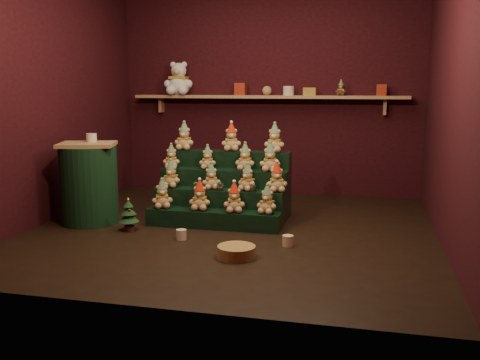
% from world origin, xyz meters
% --- Properties ---
extents(ground, '(4.00, 4.00, 0.00)m').
position_xyz_m(ground, '(0.00, 0.00, 0.00)').
color(ground, black).
rests_on(ground, ground).
extents(back_wall, '(4.00, 0.10, 2.80)m').
position_xyz_m(back_wall, '(0.00, 2.05, 1.40)').
color(back_wall, black).
rests_on(back_wall, ground).
extents(front_wall, '(4.00, 0.10, 2.80)m').
position_xyz_m(front_wall, '(0.00, -2.05, 1.40)').
color(front_wall, black).
rests_on(front_wall, ground).
extents(left_wall, '(0.10, 4.00, 2.80)m').
position_xyz_m(left_wall, '(-2.05, 0.00, 1.40)').
color(left_wall, black).
rests_on(left_wall, ground).
extents(right_wall, '(0.10, 4.00, 2.80)m').
position_xyz_m(right_wall, '(2.05, 0.00, 1.40)').
color(right_wall, black).
rests_on(right_wall, ground).
extents(back_shelf, '(3.60, 0.26, 0.24)m').
position_xyz_m(back_shelf, '(0.00, 1.87, 1.29)').
color(back_shelf, tan).
rests_on(back_shelf, ground).
extents(riser_tier_front, '(1.40, 0.22, 0.18)m').
position_xyz_m(riser_tier_front, '(-0.21, 0.04, 0.09)').
color(riser_tier_front, black).
rests_on(riser_tier_front, ground).
extents(riser_tier_midfront, '(1.40, 0.22, 0.36)m').
position_xyz_m(riser_tier_midfront, '(-0.21, 0.26, 0.18)').
color(riser_tier_midfront, black).
rests_on(riser_tier_midfront, ground).
extents(riser_tier_midback, '(1.40, 0.22, 0.54)m').
position_xyz_m(riser_tier_midback, '(-0.21, 0.48, 0.27)').
color(riser_tier_midback, black).
rests_on(riser_tier_midback, ground).
extents(riser_tier_back, '(1.40, 0.22, 0.72)m').
position_xyz_m(riser_tier_back, '(-0.21, 0.70, 0.36)').
color(riser_tier_back, black).
rests_on(riser_tier_back, ground).
extents(teddy_0, '(0.27, 0.26, 0.30)m').
position_xyz_m(teddy_0, '(-0.76, 0.04, 0.33)').
color(teddy_0, tan).
rests_on(teddy_0, riser_tier_front).
extents(teddy_1, '(0.24, 0.22, 0.31)m').
position_xyz_m(teddy_1, '(-0.35, 0.05, 0.33)').
color(teddy_1, tan).
rests_on(teddy_1, riser_tier_front).
extents(teddy_2, '(0.26, 0.24, 0.30)m').
position_xyz_m(teddy_2, '(0.02, 0.03, 0.33)').
color(teddy_2, tan).
rests_on(teddy_2, riser_tier_front).
extents(teddy_3, '(0.24, 0.22, 0.29)m').
position_xyz_m(teddy_3, '(0.35, 0.05, 0.32)').
color(teddy_3, tan).
rests_on(teddy_3, riser_tier_front).
extents(teddy_4, '(0.21, 0.19, 0.29)m').
position_xyz_m(teddy_4, '(-0.74, 0.27, 0.51)').
color(teddy_4, tan).
rests_on(teddy_4, riser_tier_midfront).
extents(teddy_5, '(0.25, 0.23, 0.28)m').
position_xyz_m(teddy_5, '(-0.29, 0.27, 0.50)').
color(teddy_5, tan).
rests_on(teddy_5, riser_tier_midfront).
extents(teddy_6, '(0.25, 0.24, 0.28)m').
position_xyz_m(teddy_6, '(0.10, 0.27, 0.50)').
color(teddy_6, tan).
rests_on(teddy_6, riser_tier_midfront).
extents(teddy_7, '(0.27, 0.25, 0.30)m').
position_xyz_m(teddy_7, '(0.41, 0.28, 0.51)').
color(teddy_7, tan).
rests_on(teddy_7, riser_tier_midfront).
extents(teddy_8, '(0.22, 0.21, 0.26)m').
position_xyz_m(teddy_8, '(-0.81, 0.47, 0.67)').
color(teddy_8, tan).
rests_on(teddy_8, riser_tier_midback).
extents(teddy_9, '(0.21, 0.19, 0.26)m').
position_xyz_m(teddy_9, '(-0.40, 0.48, 0.67)').
color(teddy_9, tan).
rests_on(teddy_9, riser_tier_midback).
extents(teddy_10, '(0.21, 0.19, 0.29)m').
position_xyz_m(teddy_10, '(0.03, 0.49, 0.69)').
color(teddy_10, tan).
rests_on(teddy_10, riser_tier_midback).
extents(teddy_11, '(0.24, 0.22, 0.31)m').
position_xyz_m(teddy_11, '(0.30, 0.48, 0.69)').
color(teddy_11, tan).
rests_on(teddy_11, riser_tier_midback).
extents(teddy_12, '(0.23, 0.21, 0.31)m').
position_xyz_m(teddy_12, '(-0.73, 0.68, 0.88)').
color(teddy_12, tan).
rests_on(teddy_12, riser_tier_back).
extents(teddy_13, '(0.25, 0.24, 0.31)m').
position_xyz_m(teddy_13, '(-0.18, 0.71, 0.87)').
color(teddy_13, tan).
rests_on(teddy_13, riser_tier_back).
extents(teddy_14, '(0.23, 0.21, 0.31)m').
position_xyz_m(teddy_14, '(0.31, 0.71, 0.88)').
color(teddy_14, tan).
rests_on(teddy_14, riser_tier_back).
extents(snow_globe_a, '(0.06, 0.06, 0.08)m').
position_xyz_m(snow_globe_a, '(-0.44, 0.20, 0.40)').
color(snow_globe_a, black).
rests_on(snow_globe_a, riser_tier_midfront).
extents(snow_globe_b, '(0.07, 0.07, 0.10)m').
position_xyz_m(snow_globe_b, '(-0.18, 0.20, 0.41)').
color(snow_globe_b, black).
rests_on(snow_globe_b, riser_tier_midfront).
extents(snow_globe_c, '(0.07, 0.07, 0.09)m').
position_xyz_m(snow_globe_c, '(0.17, 0.20, 0.41)').
color(snow_globe_c, black).
rests_on(snow_globe_c, riser_tier_midfront).
extents(side_table, '(0.67, 0.61, 0.86)m').
position_xyz_m(side_table, '(-1.54, -0.06, 0.42)').
color(side_table, tan).
rests_on(side_table, ground).
extents(table_ornament, '(0.11, 0.11, 0.09)m').
position_xyz_m(table_ornament, '(-1.54, 0.04, 0.90)').
color(table_ornament, beige).
rests_on(table_ornament, side_table).
extents(mini_christmas_tree, '(0.20, 0.20, 0.35)m').
position_xyz_m(mini_christmas_tree, '(-1.00, -0.26, 0.17)').
color(mini_christmas_tree, '#4A2A1A').
rests_on(mini_christmas_tree, ground).
extents(mug_left, '(0.10, 0.10, 0.10)m').
position_xyz_m(mug_left, '(-0.38, -0.45, 0.05)').
color(mug_left, beige).
rests_on(mug_left, ground).
extents(mug_right, '(0.10, 0.10, 0.10)m').
position_xyz_m(mug_right, '(0.63, -0.42, 0.05)').
color(mug_right, beige).
rests_on(mug_right, ground).
extents(wicker_basket, '(0.43, 0.43, 0.10)m').
position_xyz_m(wicker_basket, '(0.26, -0.86, 0.05)').
color(wicker_basket, '#A68443').
rests_on(wicker_basket, ground).
extents(white_bear, '(0.42, 0.38, 0.55)m').
position_xyz_m(white_bear, '(-1.20, 1.84, 1.60)').
color(white_bear, white).
rests_on(white_bear, back_shelf).
extents(brown_bear, '(0.14, 0.13, 0.19)m').
position_xyz_m(brown_bear, '(0.95, 1.84, 1.41)').
color(brown_bear, '#4D2919').
rests_on(brown_bear, back_shelf).
extents(gift_tin_red_a, '(0.14, 0.14, 0.16)m').
position_xyz_m(gift_tin_red_a, '(-0.35, 1.85, 1.40)').
color(gift_tin_red_a, '#A13018').
rests_on(gift_tin_red_a, back_shelf).
extents(gift_tin_cream, '(0.14, 0.14, 0.12)m').
position_xyz_m(gift_tin_cream, '(0.29, 1.85, 1.38)').
color(gift_tin_cream, beige).
rests_on(gift_tin_cream, back_shelf).
extents(gift_tin_red_b, '(0.12, 0.12, 0.14)m').
position_xyz_m(gift_tin_red_b, '(1.45, 1.85, 1.39)').
color(gift_tin_red_b, '#A13018').
rests_on(gift_tin_red_b, back_shelf).
extents(shelf_plush_ball, '(0.12, 0.12, 0.12)m').
position_xyz_m(shelf_plush_ball, '(0.00, 1.85, 1.38)').
color(shelf_plush_ball, tan).
rests_on(shelf_plush_ball, back_shelf).
extents(scarf_gift_box, '(0.16, 0.10, 0.10)m').
position_xyz_m(scarf_gift_box, '(0.56, 1.85, 1.37)').
color(scarf_gift_box, orange).
rests_on(scarf_gift_box, back_shelf).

